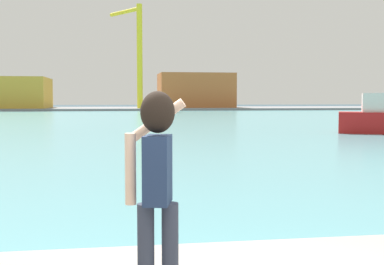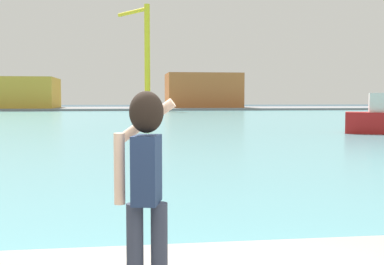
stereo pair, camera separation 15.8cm
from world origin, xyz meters
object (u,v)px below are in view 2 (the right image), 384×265
object	(u,v)px
person_photographer	(146,174)
port_crane	(144,48)
warehouse_left	(8,93)
warehouse_right	(203,91)

from	to	relation	value
person_photographer	port_crane	bearing A→B (deg)	11.37
person_photographer	warehouse_left	bearing A→B (deg)	26.87
warehouse_left	port_crane	size ratio (longest dim) A/B	0.95
warehouse_right	port_crane	xyz separation A→B (m)	(-11.49, -5.51, 7.50)
port_crane	warehouse_right	bearing A→B (deg)	25.61
warehouse_left	port_crane	bearing A→B (deg)	-11.56
warehouse_left	warehouse_right	world-z (taller)	warehouse_right
warehouse_left	warehouse_right	bearing A→B (deg)	0.74
warehouse_left	port_crane	distance (m)	26.40
warehouse_right	person_photographer	bearing A→B (deg)	-99.44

